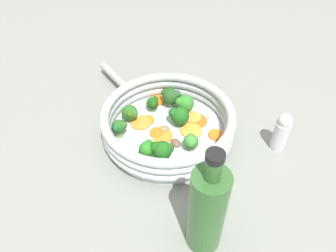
% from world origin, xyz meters
% --- Properties ---
extents(ground_plane, '(4.00, 4.00, 0.00)m').
position_xyz_m(ground_plane, '(0.00, 0.00, 0.00)').
color(ground_plane, gray).
extents(skillet, '(0.27, 0.27, 0.02)m').
position_xyz_m(skillet, '(0.00, 0.00, 0.01)').
color(skillet, '#B2B5B7').
rests_on(skillet, ground_plane).
extents(skillet_rim_wall, '(0.29, 0.29, 0.06)m').
position_xyz_m(skillet_rim_wall, '(0.00, 0.00, 0.05)').
color(skillet_rim_wall, '#AEB5BA').
rests_on(skillet_rim_wall, skillet).
extents(skillet_handle, '(0.02, 0.17, 0.02)m').
position_xyz_m(skillet_handle, '(0.00, 0.22, 0.03)').
color(skillet_handle, '#999B9E').
rests_on(skillet_handle, skillet).
extents(skillet_rivet_left, '(0.01, 0.01, 0.01)m').
position_xyz_m(skillet_rivet_left, '(0.03, 0.13, 0.02)').
color(skillet_rivet_left, '#AFB1B8').
rests_on(skillet_rivet_left, skillet).
extents(skillet_rivet_right, '(0.01, 0.01, 0.01)m').
position_xyz_m(skillet_rivet_right, '(-0.03, 0.13, 0.02)').
color(skillet_rivet_right, '#B1B0B2').
rests_on(skillet_rivet_right, skillet).
extents(carrot_slice_0, '(0.06, 0.06, 0.00)m').
position_xyz_m(carrot_slice_0, '(0.04, -0.03, 0.02)').
color(carrot_slice_0, orange).
rests_on(carrot_slice_0, skillet).
extents(carrot_slice_1, '(0.05, 0.05, 0.00)m').
position_xyz_m(carrot_slice_1, '(0.07, -0.02, 0.02)').
color(carrot_slice_1, orange).
rests_on(carrot_slice_1, skillet).
extents(carrot_slice_2, '(0.06, 0.06, 0.00)m').
position_xyz_m(carrot_slice_2, '(-0.02, -0.01, 0.02)').
color(carrot_slice_2, orange).
rests_on(carrot_slice_2, skillet).
extents(carrot_slice_3, '(0.04, 0.04, 0.00)m').
position_xyz_m(carrot_slice_3, '(-0.03, 0.01, 0.02)').
color(carrot_slice_3, orange).
rests_on(carrot_slice_3, skillet).
extents(carrot_slice_4, '(0.04, 0.04, 0.00)m').
position_xyz_m(carrot_slice_4, '(-0.07, -0.02, 0.02)').
color(carrot_slice_4, orange).
rests_on(carrot_slice_4, skillet).
extents(carrot_slice_5, '(0.05, 0.05, 0.00)m').
position_xyz_m(carrot_slice_5, '(0.07, 0.00, 0.02)').
color(carrot_slice_5, orange).
rests_on(carrot_slice_5, skillet).
extents(carrot_slice_6, '(0.05, 0.05, 0.00)m').
position_xyz_m(carrot_slice_6, '(0.04, 0.10, 0.02)').
color(carrot_slice_6, orange).
rests_on(carrot_slice_6, skillet).
extents(carrot_slice_7, '(0.04, 0.04, 0.00)m').
position_xyz_m(carrot_slice_7, '(-0.02, 0.05, 0.02)').
color(carrot_slice_7, orange).
rests_on(carrot_slice_7, skillet).
extents(carrot_slice_8, '(0.04, 0.04, 0.01)m').
position_xyz_m(carrot_slice_8, '(0.08, -0.07, 0.02)').
color(carrot_slice_8, orange).
rests_on(carrot_slice_8, skillet).
extents(carrot_slice_9, '(0.06, 0.06, 0.00)m').
position_xyz_m(carrot_slice_9, '(-0.04, 0.06, 0.02)').
color(carrot_slice_9, orange).
rests_on(carrot_slice_9, skillet).
extents(broccoli_floret_0, '(0.03, 0.03, 0.04)m').
position_xyz_m(broccoli_floret_0, '(0.01, 0.08, 0.04)').
color(broccoli_floret_0, '#6E9B57').
rests_on(broccoli_floret_0, skillet).
extents(broccoli_floret_1, '(0.04, 0.04, 0.05)m').
position_xyz_m(broccoli_floret_1, '(0.03, 0.00, 0.04)').
color(broccoli_floret_1, '#6C874F').
rests_on(broccoli_floret_1, skillet).
extents(broccoli_floret_2, '(0.04, 0.04, 0.05)m').
position_xyz_m(broccoli_floret_2, '(-0.06, -0.06, 0.05)').
color(broccoli_floret_2, '#6C9345').
rests_on(broccoli_floret_2, skillet).
extents(broccoli_floret_3, '(0.03, 0.03, 0.05)m').
position_xyz_m(broccoli_floret_3, '(-0.08, -0.04, 0.04)').
color(broccoli_floret_3, '#84A669').
rests_on(broccoli_floret_3, skillet).
extents(broccoli_floret_4, '(0.04, 0.04, 0.05)m').
position_xyz_m(broccoli_floret_4, '(0.07, 0.03, 0.04)').
color(broccoli_floret_4, '#79A050').
rests_on(broccoli_floret_4, skillet).
extents(broccoli_floret_5, '(0.04, 0.04, 0.04)m').
position_xyz_m(broccoli_floret_5, '(-0.05, 0.08, 0.04)').
color(broccoli_floret_5, '#689351').
rests_on(broccoli_floret_5, skillet).
extents(broccoli_floret_6, '(0.04, 0.04, 0.05)m').
position_xyz_m(broccoli_floret_6, '(0.06, 0.07, 0.04)').
color(broccoli_floret_6, '#82B365').
rests_on(broccoli_floret_6, skillet).
extents(broccoli_floret_7, '(0.03, 0.03, 0.04)m').
position_xyz_m(broccoli_floret_7, '(-0.09, 0.05, 0.04)').
color(broccoli_floret_7, '#7EA95C').
rests_on(broccoli_floret_7, skillet).
extents(broccoli_floret_8, '(0.04, 0.03, 0.04)m').
position_xyz_m(broccoli_floret_8, '(0.00, -0.07, 0.04)').
color(broccoli_floret_8, '#84AF5C').
rests_on(broccoli_floret_8, skillet).
extents(mushroom_piece_0, '(0.03, 0.03, 0.01)m').
position_xyz_m(mushroom_piece_0, '(-0.01, 0.01, 0.02)').
color(mushroom_piece_0, olive).
rests_on(mushroom_piece_0, skillet).
extents(mushroom_piece_1, '(0.02, 0.03, 0.01)m').
position_xyz_m(mushroom_piece_1, '(-0.01, -0.04, 0.02)').
color(mushroom_piece_1, brown).
rests_on(mushroom_piece_1, skillet).
extents(salt_shaker, '(0.03, 0.03, 0.09)m').
position_xyz_m(salt_shaker, '(0.17, -0.17, 0.05)').
color(salt_shaker, silver).
rests_on(salt_shaker, ground_plane).
extents(oil_bottle, '(0.06, 0.06, 0.22)m').
position_xyz_m(oil_bottle, '(-0.10, -0.24, 0.09)').
color(oil_bottle, '#2D5B28').
rests_on(oil_bottle, ground_plane).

